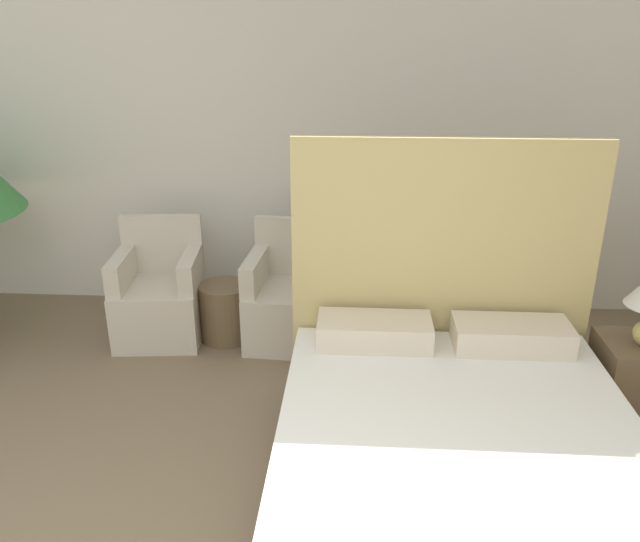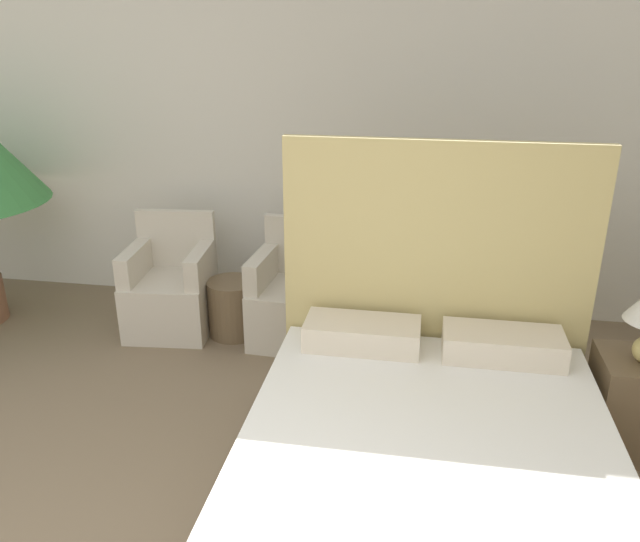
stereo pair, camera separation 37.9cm
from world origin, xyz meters
name	(u,v)px [view 2 (the right image)]	position (x,y,z in m)	size (l,w,h in m)	color
wall_back	(282,114)	(0.00, 3.84, 1.45)	(10.00, 0.06, 2.90)	silver
bed	(426,483)	(1.14, 1.44, 0.29)	(1.61, 2.23, 1.53)	brown
armchair_near_window_left	(171,293)	(-0.67, 3.16, 0.28)	(0.62, 0.61, 0.82)	beige
armchair_near_window_right	(297,302)	(0.24, 3.16, 0.28)	(0.60, 0.60, 0.82)	beige
nightstand	(637,405)	(2.19, 2.25, 0.26)	(0.42, 0.39, 0.52)	brown
side_table	(233,308)	(-0.22, 3.15, 0.20)	(0.36, 0.36, 0.40)	brown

